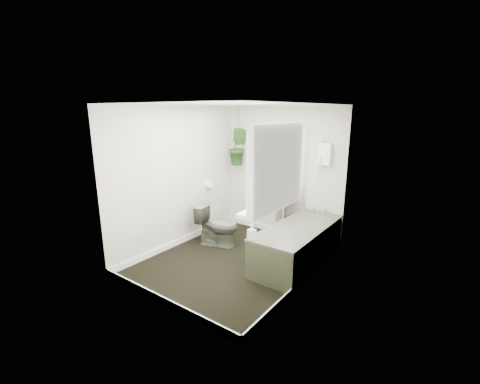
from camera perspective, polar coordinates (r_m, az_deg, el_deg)
The scene contains 22 objects.
floor at distance 4.99m, azimuth -1.04°, elevation -12.23°, with size 2.30×2.80×0.02m, color black.
ceiling at distance 4.46m, azimuth -1.18°, elevation 15.47°, with size 2.30×2.80×0.02m, color white.
wall_back at distance 5.75m, azimuth 7.42°, elevation 3.49°, with size 2.30×0.02×2.30m, color silver.
wall_front at distance 3.61m, azimuth -14.76°, elevation -3.44°, with size 2.30×0.02×2.30m, color silver.
wall_left at distance 5.35m, azimuth -11.06°, elevation 2.53°, with size 0.02×2.80×2.30m, color silver.
wall_right at distance 4.02m, azimuth 12.20°, elevation -1.46°, with size 0.02×2.80×2.30m, color silver.
skirting at distance 4.96m, azimuth -1.04°, elevation -11.61°, with size 2.30×2.80×0.10m, color white.
bathtub at distance 4.88m, azimuth 10.20°, elevation -9.24°, with size 0.72×1.72×0.58m, color #4C4F41, non-canonical shape.
bath_screen at distance 5.15m, azimuth 9.80°, elevation 3.59°, with size 0.04×0.72×1.40m, color silver, non-canonical shape.
shower_box at distance 5.29m, azimuth 14.84°, elevation 6.58°, with size 0.20×0.10×0.35m, color white.
oval_mirror at distance 5.60m, azimuth 8.45°, elevation 6.79°, with size 0.46×0.03×0.62m, color beige.
wall_sconce at distance 5.80m, azimuth 4.85°, elevation 6.16°, with size 0.04×0.04×0.22m, color black.
toilet_roll_holder at distance 5.86m, azimuth -5.55°, elevation 1.23°, with size 0.11×0.11×0.11m, color white.
window_recess at distance 3.33m, azimuth 6.60°, elevation 4.33°, with size 0.08×1.00×0.90m, color white.
window_sill at distance 3.46m, azimuth 5.39°, elevation -2.41°, with size 0.18×1.00×0.04m, color white.
window_blinds at distance 3.35m, azimuth 5.93°, elevation 4.42°, with size 0.01×0.86×0.76m, color white.
toilet at distance 5.43m, azimuth -4.05°, elevation -5.84°, with size 0.39×0.69×0.71m, color #4C4F41.
pedestal_sink at distance 5.70m, azimuth 7.32°, elevation -3.79°, with size 0.54×0.46×0.92m, color #4C4F41, non-canonical shape.
sill_plant at distance 3.52m, azimuth 6.37°, elevation 0.36°, with size 0.23×0.20×0.26m, color black.
hanging_plant at distance 5.96m, azimuth -0.25°, elevation 7.98°, with size 0.37×0.30×0.68m, color black.
soap_bottle at distance 4.22m, azimuth 2.10°, elevation -7.09°, with size 0.09×0.09×0.20m, color black.
hanging_pot at distance 5.93m, azimuth -0.25°, elevation 10.66°, with size 0.16×0.16×0.12m, color #332621.
Camera 1 is at (2.70, -3.56, 2.22)m, focal length 24.00 mm.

